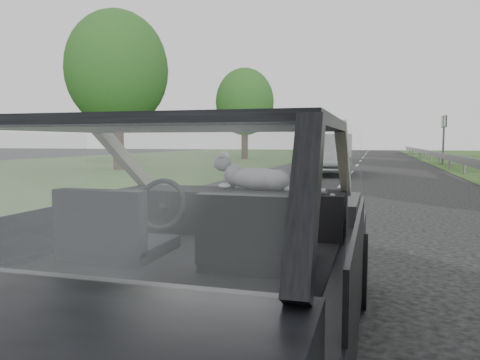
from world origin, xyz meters
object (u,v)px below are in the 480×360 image
Objects in this scene: cat at (257,177)px; other_car at (330,154)px; subject_car at (200,247)px; highway_sign at (443,140)px.

cat is 16.21m from other_car.
highway_sign reaches higher than subject_car.
cat is at bearing -88.97° from other_car.
subject_car is at bearing -94.40° from cat.
subject_car is 16.85m from other_car.
subject_car is 26.75m from highway_sign.
subject_car is 1.44× the size of highway_sign.
subject_car is 0.77m from cat.
highway_sign is (5.47, 9.50, 0.57)m from other_car.
other_car is 1.79× the size of highway_sign.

